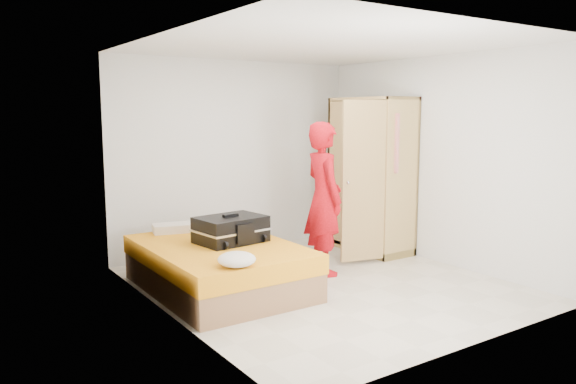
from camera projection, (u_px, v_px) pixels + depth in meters
room at (325, 168)px, 6.08m from camera, size 4.00×4.02×2.60m
bed at (219, 267)px, 6.05m from camera, size 1.42×2.02×0.50m
wardrobe at (370, 179)px, 7.63m from camera, size 1.16×1.20×2.10m
person at (324, 198)px, 6.59m from camera, size 0.55×0.73×1.80m
suitcase at (231, 230)px, 6.09m from camera, size 0.79×0.62×0.31m
round_cushion at (237, 259)px, 5.14m from camera, size 0.35×0.35×0.13m
pillow at (176, 228)px, 6.63m from camera, size 0.58×0.39×0.10m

